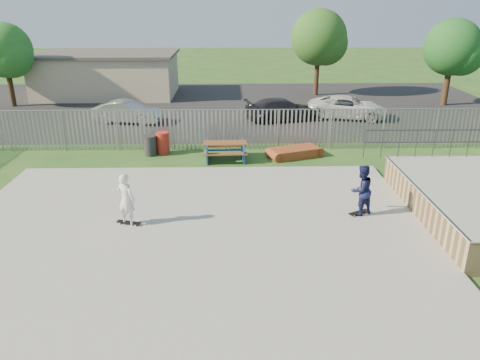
{
  "coord_description": "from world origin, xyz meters",
  "views": [
    {
      "loc": [
        1.29,
        -13.09,
        6.98
      ],
      "look_at": [
        1.61,
        2.0,
        1.1
      ],
      "focal_mm": 35.0,
      "sensor_mm": 36.0,
      "label": 1
    }
  ],
  "objects_px": {
    "car_dark": "(282,109)",
    "tree_right": "(452,47)",
    "car_silver": "(128,112)",
    "skater_white": "(126,199)",
    "funbox": "(295,152)",
    "picnic_table": "(225,151)",
    "tree_mid": "(319,37)",
    "trash_bin_grey": "(150,146)",
    "skater_navy": "(361,190)",
    "trash_bin_red": "(163,143)",
    "tree_left": "(4,50)",
    "car_white": "(348,107)"
  },
  "relations": [
    {
      "from": "picnic_table",
      "to": "car_dark",
      "type": "xyz_separation_m",
      "value": [
        3.39,
        7.36,
        0.26
      ]
    },
    {
      "from": "trash_bin_grey",
      "to": "tree_left",
      "type": "xyz_separation_m",
      "value": [
        -11.14,
        11.0,
        3.27
      ]
    },
    {
      "from": "trash_bin_grey",
      "to": "tree_mid",
      "type": "xyz_separation_m",
      "value": [
        10.38,
        14.6,
        3.79
      ]
    },
    {
      "from": "tree_mid",
      "to": "skater_navy",
      "type": "bearing_deg",
      "value": -95.94
    },
    {
      "from": "skater_navy",
      "to": "trash_bin_grey",
      "type": "bearing_deg",
      "value": -69.55
    },
    {
      "from": "funbox",
      "to": "tree_mid",
      "type": "xyz_separation_m",
      "value": [
        3.56,
        14.98,
        4.05
      ]
    },
    {
      "from": "trash_bin_red",
      "to": "tree_left",
      "type": "height_order",
      "value": "tree_left"
    },
    {
      "from": "trash_bin_grey",
      "to": "car_silver",
      "type": "bearing_deg",
      "value": 110.24
    },
    {
      "from": "car_silver",
      "to": "tree_mid",
      "type": "xyz_separation_m",
      "value": [
        12.67,
        8.39,
        3.6
      ]
    },
    {
      "from": "funbox",
      "to": "tree_right",
      "type": "relative_size",
      "value": 0.41
    },
    {
      "from": "picnic_table",
      "to": "car_dark",
      "type": "distance_m",
      "value": 8.11
    },
    {
      "from": "car_silver",
      "to": "skater_white",
      "type": "height_order",
      "value": "skater_white"
    },
    {
      "from": "car_silver",
      "to": "tree_right",
      "type": "xyz_separation_m",
      "value": [
        20.99,
        4.57,
        3.23
      ]
    },
    {
      "from": "tree_right",
      "to": "skater_white",
      "type": "bearing_deg",
      "value": -134.78
    },
    {
      "from": "skater_navy",
      "to": "skater_white",
      "type": "height_order",
      "value": "same"
    },
    {
      "from": "car_dark",
      "to": "tree_right",
      "type": "bearing_deg",
      "value": -83.88
    },
    {
      "from": "car_white",
      "to": "tree_mid",
      "type": "bearing_deg",
      "value": 18.27
    },
    {
      "from": "car_silver",
      "to": "car_dark",
      "type": "relative_size",
      "value": 0.87
    },
    {
      "from": "trash_bin_red",
      "to": "tree_right",
      "type": "distance_m",
      "value": 21.24
    },
    {
      "from": "picnic_table",
      "to": "car_silver",
      "type": "distance_m",
      "value": 9.07
    },
    {
      "from": "picnic_table",
      "to": "skater_white",
      "type": "distance_m",
      "value": 7.55
    },
    {
      "from": "tree_mid",
      "to": "trash_bin_red",
      "type": "bearing_deg",
      "value": -124.46
    },
    {
      "from": "picnic_table",
      "to": "car_silver",
      "type": "height_order",
      "value": "car_silver"
    },
    {
      "from": "picnic_table",
      "to": "tree_right",
      "type": "relative_size",
      "value": 0.35
    },
    {
      "from": "funbox",
      "to": "car_white",
      "type": "bearing_deg",
      "value": 39.93
    },
    {
      "from": "funbox",
      "to": "trash_bin_red",
      "type": "relative_size",
      "value": 2.3
    },
    {
      "from": "trash_bin_red",
      "to": "tree_left",
      "type": "xyz_separation_m",
      "value": [
        -11.69,
        10.72,
        3.23
      ]
    },
    {
      "from": "trash_bin_grey",
      "to": "tree_right",
      "type": "distance_m",
      "value": 21.86
    },
    {
      "from": "skater_white",
      "to": "tree_mid",
      "type": "bearing_deg",
      "value": -87.48
    },
    {
      "from": "tree_mid",
      "to": "skater_navy",
      "type": "relative_size",
      "value": 3.64
    },
    {
      "from": "car_dark",
      "to": "skater_white",
      "type": "distance_m",
      "value": 15.63
    },
    {
      "from": "tree_right",
      "to": "skater_navy",
      "type": "relative_size",
      "value": 3.33
    },
    {
      "from": "tree_right",
      "to": "skater_navy",
      "type": "xyz_separation_m",
      "value": [
        -10.57,
        -17.76,
        -2.88
      ]
    },
    {
      "from": "picnic_table",
      "to": "funbox",
      "type": "relative_size",
      "value": 0.84
    },
    {
      "from": "tree_right",
      "to": "skater_navy",
      "type": "bearing_deg",
      "value": -120.75
    },
    {
      "from": "car_white",
      "to": "tree_mid",
      "type": "distance_m",
      "value": 8.33
    },
    {
      "from": "funbox",
      "to": "skater_white",
      "type": "bearing_deg",
      "value": -151.82
    },
    {
      "from": "tree_mid",
      "to": "skater_navy",
      "type": "xyz_separation_m",
      "value": [
        -2.25,
        -21.59,
        -3.25
      ]
    },
    {
      "from": "trash_bin_red",
      "to": "skater_navy",
      "type": "relative_size",
      "value": 0.6
    },
    {
      "from": "picnic_table",
      "to": "trash_bin_grey",
      "type": "relative_size",
      "value": 2.12
    },
    {
      "from": "funbox",
      "to": "skater_navy",
      "type": "distance_m",
      "value": 6.79
    },
    {
      "from": "trash_bin_red",
      "to": "trash_bin_grey",
      "type": "xyz_separation_m",
      "value": [
        -0.55,
        -0.28,
        -0.05
      ]
    },
    {
      "from": "car_silver",
      "to": "skater_navy",
      "type": "bearing_deg",
      "value": -131.04
    },
    {
      "from": "trash_bin_grey",
      "to": "car_white",
      "type": "bearing_deg",
      "value": 32.73
    },
    {
      "from": "tree_mid",
      "to": "tree_right",
      "type": "relative_size",
      "value": 1.09
    },
    {
      "from": "funbox",
      "to": "skater_white",
      "type": "distance_m",
      "value": 9.65
    },
    {
      "from": "car_white",
      "to": "tree_left",
      "type": "xyz_separation_m",
      "value": [
        -22.21,
        3.88,
        3.05
      ]
    },
    {
      "from": "funbox",
      "to": "car_dark",
      "type": "relative_size",
      "value": 0.53
    },
    {
      "from": "funbox",
      "to": "car_white",
      "type": "relative_size",
      "value": 0.49
    },
    {
      "from": "car_dark",
      "to": "tree_mid",
      "type": "relative_size",
      "value": 0.72
    }
  ]
}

